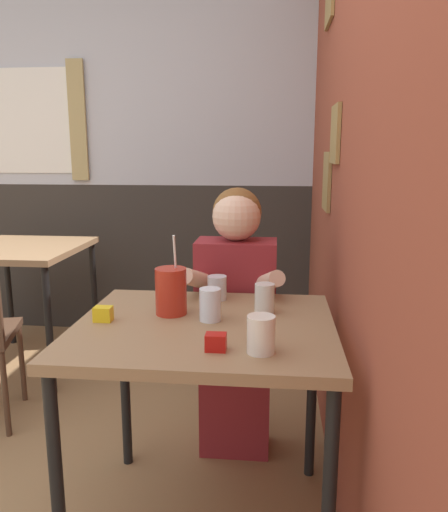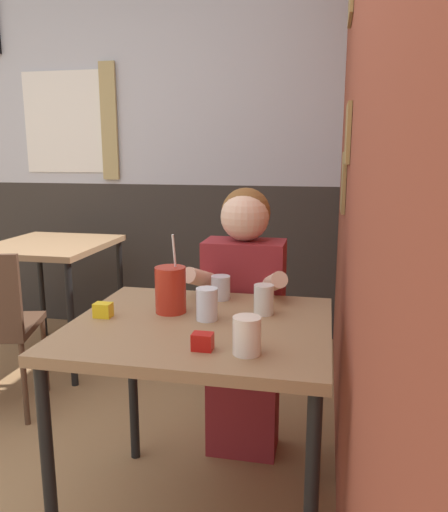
% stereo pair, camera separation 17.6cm
% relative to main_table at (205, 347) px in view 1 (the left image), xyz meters
% --- Properties ---
extents(brick_wall_right, '(0.08, 4.27, 2.70)m').
position_rel_main_table_xyz_m(brick_wall_right, '(0.51, 0.84, 0.66)').
color(brick_wall_right, brown).
rests_on(brick_wall_right, ground_plane).
extents(back_wall, '(5.76, 0.09, 2.70)m').
position_rel_main_table_xyz_m(back_wall, '(-0.91, 2.00, 0.67)').
color(back_wall, silver).
rests_on(back_wall, ground_plane).
extents(main_table, '(0.86, 0.75, 0.77)m').
position_rel_main_table_xyz_m(main_table, '(0.00, 0.00, 0.00)').
color(main_table, '#93704C').
rests_on(main_table, ground_plane).
extents(background_table, '(0.70, 0.78, 0.77)m').
position_rel_main_table_xyz_m(background_table, '(-1.31, 1.27, -0.01)').
color(background_table, '#93704C').
rests_on(background_table, ground_plane).
extents(person_seated, '(0.42, 0.41, 1.19)m').
position_rel_main_table_xyz_m(person_seated, '(0.07, 0.50, -0.06)').
color(person_seated, maroon).
rests_on(person_seated, ground_plane).
extents(cocktail_pitcher, '(0.11, 0.11, 0.28)m').
position_rel_main_table_xyz_m(cocktail_pitcher, '(-0.13, 0.09, 0.17)').
color(cocktail_pitcher, '#B22819').
rests_on(cocktail_pitcher, main_table).
extents(glass_near_pitcher, '(0.07, 0.07, 0.11)m').
position_rel_main_table_xyz_m(glass_near_pitcher, '(0.02, 0.03, 0.14)').
color(glass_near_pitcher, silver).
rests_on(glass_near_pitcher, main_table).
extents(glass_center, '(0.07, 0.07, 0.11)m').
position_rel_main_table_xyz_m(glass_center, '(0.20, 0.13, 0.14)').
color(glass_center, silver).
rests_on(glass_center, main_table).
extents(glass_far_side, '(0.08, 0.08, 0.11)m').
position_rel_main_table_xyz_m(glass_far_side, '(0.19, -0.23, 0.14)').
color(glass_far_side, silver).
rests_on(glass_far_side, main_table).
extents(glass_by_brick, '(0.07, 0.07, 0.09)m').
position_rel_main_table_xyz_m(glass_by_brick, '(0.01, 0.28, 0.13)').
color(glass_by_brick, silver).
rests_on(glass_by_brick, main_table).
extents(condiment_ketchup, '(0.06, 0.04, 0.05)m').
position_rel_main_table_xyz_m(condiment_ketchup, '(0.07, -0.23, 0.11)').
color(condiment_ketchup, '#B7140F').
rests_on(condiment_ketchup, main_table).
extents(condiment_mustard, '(0.06, 0.04, 0.05)m').
position_rel_main_table_xyz_m(condiment_mustard, '(-0.34, -0.01, 0.11)').
color(condiment_mustard, yellow).
rests_on(condiment_mustard, main_table).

